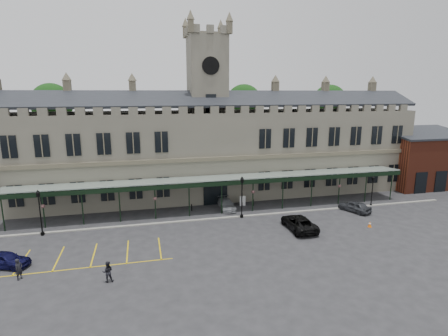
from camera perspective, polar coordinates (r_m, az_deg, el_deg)
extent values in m
plane|color=#27272A|center=(36.92, 2.20, -11.09)|extent=(140.00, 140.00, 0.00)
cube|color=#5D594D|center=(50.24, -2.65, 2.35)|extent=(60.00, 10.00, 12.00)
cube|color=brown|center=(45.21, -1.42, 1.51)|extent=(60.00, 0.35, 0.50)
cube|color=black|center=(47.05, -2.16, 11.24)|extent=(60.00, 4.77, 2.20)
cube|color=black|center=(51.96, -3.27, 11.32)|extent=(60.00, 4.77, 2.20)
cube|color=black|center=(46.28, -1.41, -3.71)|extent=(3.20, 0.18, 3.80)
cube|color=#5D594D|center=(49.63, -2.71, 8.05)|extent=(5.00, 5.00, 22.00)
cylinder|color=silver|center=(47.11, -2.19, 16.35)|extent=(2.20, 0.12, 2.20)
cylinder|color=black|center=(47.04, -2.17, 16.36)|extent=(2.30, 0.04, 2.30)
cube|color=black|center=(47.01, -2.14, 10.26)|extent=(1.40, 0.12, 2.80)
cube|color=#8C9E93|center=(43.92, -0.91, -1.62)|extent=(50.00, 4.00, 0.40)
cube|color=black|center=(42.09, -0.32, -2.58)|extent=(50.00, 0.18, 0.50)
cube|color=#5F2516|center=(63.74, 29.56, 1.04)|extent=(12.00, 8.00, 8.00)
cube|color=black|center=(63.15, 29.99, 5.05)|extent=(12.40, 8.36, 1.47)
cube|color=gray|center=(41.84, 0.16, -8.12)|extent=(60.00, 0.40, 0.12)
cylinder|color=#332314|center=(59.65, -25.67, 2.72)|extent=(0.70, 0.70, 12.00)
sphere|color=black|center=(59.05, -26.30, 9.43)|extent=(6.00, 6.00, 6.00)
cylinder|color=#332314|center=(60.76, 3.19, 4.07)|extent=(0.70, 0.70, 12.00)
sphere|color=black|center=(60.17, 3.27, 10.68)|extent=(6.00, 6.00, 6.00)
cylinder|color=#332314|center=(67.08, 16.44, 4.36)|extent=(0.70, 0.70, 12.00)
sphere|color=black|center=(66.54, 16.81, 10.34)|extent=(6.00, 6.00, 6.00)
cylinder|color=black|center=(41.69, -27.50, -9.50)|extent=(0.38, 0.38, 0.32)
cylinder|color=black|center=(41.06, -27.77, -6.94)|extent=(0.13, 0.13, 4.24)
cube|color=black|center=(40.42, -28.09, -3.88)|extent=(0.30, 0.30, 0.42)
cone|color=black|center=(40.33, -28.14, -3.37)|extent=(0.47, 0.47, 0.32)
cylinder|color=black|center=(42.07, 2.90, -7.87)|extent=(0.39, 0.39, 0.33)
cylinder|color=black|center=(41.42, 2.93, -5.25)|extent=(0.13, 0.13, 4.35)
cube|color=black|center=(40.78, 2.97, -2.11)|extent=(0.30, 0.30, 0.44)
cone|color=black|center=(40.69, 2.98, -1.59)|extent=(0.48, 0.48, 0.33)
cylinder|color=black|center=(50.08, 22.85, -5.56)|extent=(0.32, 0.32, 0.26)
cylinder|color=black|center=(49.63, 23.00, -3.77)|extent=(0.11, 0.11, 3.53)
cube|color=black|center=(49.18, 23.19, -1.64)|extent=(0.25, 0.25, 0.35)
cone|color=black|center=(49.11, 23.22, -1.29)|extent=(0.39, 0.39, 0.26)
cube|color=#F26307|center=(42.46, 22.67, -8.86)|extent=(0.35, 0.35, 0.04)
cone|color=#F26307|center=(42.35, 22.71, -8.48)|extent=(0.40, 0.40, 0.64)
cylinder|color=silver|center=(42.32, 22.72, -8.36)|extent=(0.26, 0.26, 0.09)
cylinder|color=black|center=(46.24, 3.06, -5.85)|extent=(0.07, 0.07, 0.55)
cube|color=silver|center=(46.12, 3.06, -5.39)|extent=(0.77, 0.09, 1.32)
cylinder|color=black|center=(44.42, -5.32, -6.44)|extent=(0.15, 0.15, 0.86)
cylinder|color=black|center=(46.25, 4.83, -5.67)|extent=(0.15, 0.15, 0.86)
imported|color=#0B0B33|center=(35.91, -32.12, -12.56)|extent=(4.37, 2.90, 1.38)
imported|color=#9FA2A7|center=(44.86, 0.43, -5.94)|extent=(1.78, 4.31, 1.24)
imported|color=black|center=(39.21, 12.13, -8.75)|extent=(2.51, 5.44, 1.51)
imported|color=#35373C|center=(46.80, 20.52, -5.87)|extent=(3.13, 4.40, 1.39)
imported|color=black|center=(33.15, -30.49, -14.05)|extent=(0.69, 0.76, 1.75)
imported|color=black|center=(29.99, -18.46, -15.76)|extent=(0.85, 0.68, 1.70)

